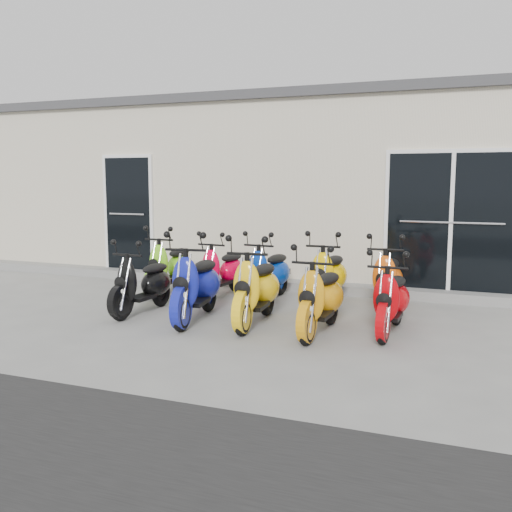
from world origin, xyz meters
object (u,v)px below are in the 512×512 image
at_px(scooter_back_blue, 268,265).
at_px(scooter_back_extra, 388,271).
at_px(scooter_front_orange_a, 256,279).
at_px(scooter_front_orange_b, 321,288).
at_px(scooter_back_red, 222,263).
at_px(scooter_front_black, 142,276).
at_px(scooter_back_yellow, 329,268).
at_px(scooter_front_red, 392,291).
at_px(scooter_front_blue, 196,275).
at_px(scooter_back_green, 170,259).

distance_m(scooter_back_blue, scooter_back_extra, 1.80).
xyz_separation_m(scooter_front_orange_a, scooter_back_blue, (-0.35, 1.42, -0.05)).
height_order(scooter_front_orange_b, scooter_back_red, scooter_front_orange_b).
bearing_deg(scooter_back_extra, scooter_front_orange_b, -111.90).
xyz_separation_m(scooter_front_black, scooter_back_yellow, (2.30, 1.38, 0.04)).
bearing_deg(scooter_back_extra, scooter_front_red, -81.18).
height_order(scooter_front_blue, scooter_back_red, scooter_front_blue).
height_order(scooter_back_blue, scooter_back_extra, scooter_back_extra).
height_order(scooter_front_blue, scooter_front_red, scooter_front_blue).
xyz_separation_m(scooter_back_green, scooter_back_blue, (1.70, 0.02, -0.02)).
relative_size(scooter_front_black, scooter_front_blue, 0.87).
relative_size(scooter_front_blue, scooter_back_blue, 1.11).
bearing_deg(scooter_back_red, scooter_back_yellow, 3.28).
bearing_deg(scooter_back_blue, scooter_front_orange_a, -71.09).
bearing_deg(scooter_front_orange_a, scooter_back_red, 124.26).
bearing_deg(scooter_back_yellow, scooter_back_blue, 178.56).
bearing_deg(scooter_back_red, scooter_front_red, -19.36).
bearing_deg(scooter_front_orange_a, scooter_back_extra, 39.92).
bearing_deg(scooter_front_black, scooter_back_yellow, 33.96).
distance_m(scooter_back_red, scooter_back_yellow, 1.74).
bearing_deg(scooter_back_red, scooter_front_orange_b, -33.11).
bearing_deg(scooter_back_blue, scooter_front_orange_b, -46.57).
relative_size(scooter_front_black, scooter_back_yellow, 0.93).
bearing_deg(scooter_back_extra, scooter_back_yellow, 178.82).
xyz_separation_m(scooter_front_orange_a, scooter_back_yellow, (0.60, 1.39, -0.03)).
relative_size(scooter_front_red, scooter_back_yellow, 0.93).
xyz_separation_m(scooter_front_orange_b, scooter_back_red, (-2.02, 1.58, -0.03)).
bearing_deg(scooter_front_blue, scooter_front_orange_a, -1.62).
distance_m(scooter_back_red, scooter_back_blue, 0.79).
distance_m(scooter_front_orange_a, scooter_back_yellow, 1.52).
bearing_deg(scooter_front_blue, scooter_front_black, 165.06).
xyz_separation_m(scooter_front_blue, scooter_back_extra, (2.26, 1.49, -0.04)).
distance_m(scooter_front_blue, scooter_back_yellow, 2.05).
xyz_separation_m(scooter_front_orange_a, scooter_back_extra, (1.45, 1.40, -0.03)).
distance_m(scooter_front_red, scooter_back_red, 3.08).
bearing_deg(scooter_front_red, scooter_back_green, 163.58).
distance_m(scooter_front_blue, scooter_back_red, 1.57).
xyz_separation_m(scooter_front_orange_b, scooter_back_green, (-2.93, 1.53, 0.00)).
bearing_deg(scooter_back_extra, scooter_back_green, 178.48).
bearing_deg(scooter_front_orange_a, scooter_front_red, 1.95).
bearing_deg(scooter_front_orange_b, scooter_front_red, 23.15).
height_order(scooter_back_blue, scooter_back_yellow, scooter_back_yellow).
bearing_deg(scooter_back_blue, scooter_back_green, -174.17).
bearing_deg(scooter_back_blue, scooter_back_extra, 4.34).
bearing_deg(scooter_front_blue, scooter_front_orange_b, -9.55).
xyz_separation_m(scooter_back_green, scooter_back_extra, (3.50, 0.00, 0.00)).
xyz_separation_m(scooter_front_black, scooter_front_red, (3.38, 0.16, 0.00)).
bearing_deg(scooter_back_yellow, scooter_front_black, -148.92).
bearing_deg(scooter_back_green, scooter_back_blue, -0.76).
height_order(scooter_front_red, scooter_back_extra, scooter_back_extra).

